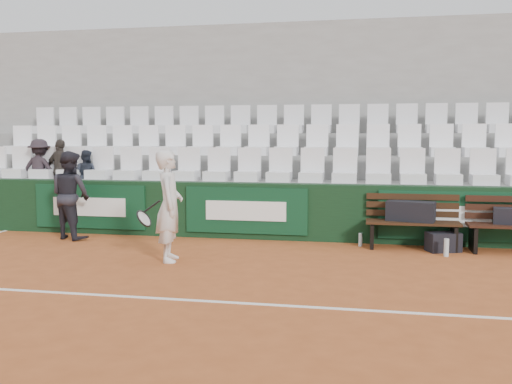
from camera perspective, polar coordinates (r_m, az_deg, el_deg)
name	(u,v)px	position (r m, az deg, el deg)	size (l,w,h in m)	color
ground	(192,301)	(6.55, -6.47, -10.74)	(80.00, 80.00, 0.00)	#A95226
court_baseline	(192,300)	(6.55, -6.47, -10.71)	(18.00, 0.06, 0.01)	white
back_barrier	(262,211)	(10.23, 0.64, -1.91)	(18.00, 0.34, 1.00)	#103218
grandstand_tier_front	(265,207)	(10.86, 0.90, -1.47)	(18.00, 0.95, 1.00)	gray
grandstand_tier_mid	(273,190)	(11.77, 1.72, 0.17)	(18.00, 0.95, 1.45)	gray
grandstand_tier_back	(280,176)	(12.69, 2.43, 1.58)	(18.00, 0.95, 1.90)	gray
grandstand_rear_wall	(284,120)	(13.28, 2.86, 7.16)	(18.00, 0.30, 4.40)	#959693
seat_row_front	(263,164)	(10.62, 0.73, 2.78)	(11.90, 0.44, 0.63)	white
seat_row_mid	(272,140)	(11.54, 1.59, 5.24)	(11.90, 0.44, 0.63)	white
seat_row_back	(279,119)	(12.49, 2.33, 7.33)	(11.90, 0.44, 0.63)	silver
bench_left	(412,235)	(9.71, 15.37, -4.17)	(1.50, 0.56, 0.45)	#331D0F
sports_bag_left	(411,211)	(9.68, 15.21, -1.86)	(0.76, 0.33, 0.33)	black
sports_bag_right	(512,216)	(9.87, 24.24, -2.23)	(0.55, 0.26, 0.26)	black
sports_bag_ground	(443,242)	(9.62, 18.22, -4.77)	(0.50, 0.31, 0.31)	black
water_bottle_near	(360,240)	(9.74, 10.40, -4.71)	(0.06, 0.06, 0.22)	silver
water_bottle_far	(446,248)	(9.25, 18.50, -5.29)	(0.08, 0.08, 0.28)	silver
tennis_player	(169,206)	(8.46, -8.67, -1.38)	(0.76, 0.68, 1.64)	silver
ball_kid	(70,195)	(10.72, -18.06, -0.30)	(0.77, 0.60, 1.58)	black
spectator_a	(39,147)	(12.36, -20.87, 4.21)	(0.80, 0.46, 1.23)	black
spectator_b	(60,147)	(12.12, -18.97, 4.24)	(0.72, 0.30, 1.23)	#37312C
spectator_c	(85,153)	(11.86, -16.71, 3.77)	(0.49, 0.38, 1.01)	#1F242E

